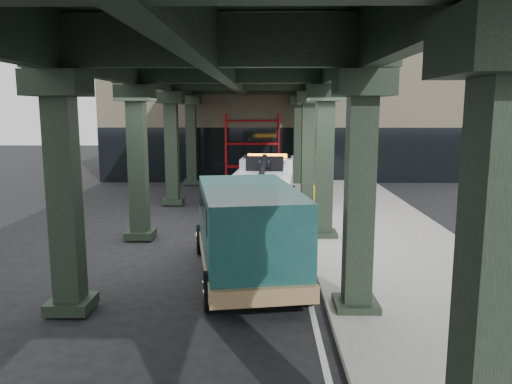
{
  "coord_description": "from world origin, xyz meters",
  "views": [
    {
      "loc": [
        0.67,
        -13.95,
        4.25
      ],
      "look_at": [
        0.42,
        1.37,
        1.7
      ],
      "focal_mm": 35.0,
      "sensor_mm": 36.0,
      "label": 1
    }
  ],
  "objects": [
    {
      "name": "viaduct",
      "position": [
        -0.4,
        2.0,
        5.46
      ],
      "size": [
        7.4,
        32.0,
        6.4
      ],
      "color": "black",
      "rests_on": "ground"
    },
    {
      "name": "scaffolding",
      "position": [
        0.0,
        14.64,
        2.11
      ],
      "size": [
        3.08,
        0.88,
        4.0
      ],
      "color": "#B50E14",
      "rests_on": "ground"
    },
    {
      "name": "tow_truck",
      "position": [
        0.68,
        5.27,
        1.23
      ],
      "size": [
        2.75,
        7.83,
        2.52
      ],
      "rotation": [
        0.0,
        0.0,
        -0.08
      ],
      "color": "black",
      "rests_on": "ground"
    },
    {
      "name": "sidewalk",
      "position": [
        4.5,
        2.0,
        0.07
      ],
      "size": [
        5.0,
        40.0,
        0.15
      ],
      "primitive_type": "cube",
      "color": "gray",
      "rests_on": "ground"
    },
    {
      "name": "lane_stripe",
      "position": [
        1.7,
        2.0,
        0.01
      ],
      "size": [
        0.12,
        38.0,
        0.01
      ],
      "primitive_type": "cube",
      "color": "silver",
      "rests_on": "ground"
    },
    {
      "name": "building",
      "position": [
        2.0,
        20.0,
        4.0
      ],
      "size": [
        22.0,
        10.0,
        8.0
      ],
      "primitive_type": "cube",
      "color": "#C6B793",
      "rests_on": "ground"
    },
    {
      "name": "ground",
      "position": [
        0.0,
        0.0,
        0.0
      ],
      "size": [
        90.0,
        90.0,
        0.0
      ],
      "primitive_type": "plane",
      "color": "black",
      "rests_on": "ground"
    },
    {
      "name": "towed_van",
      "position": [
        0.24,
        -1.84,
        1.29
      ],
      "size": [
        3.19,
        6.19,
        2.4
      ],
      "rotation": [
        0.0,
        0.0,
        0.17
      ],
      "color": "#113E3D",
      "rests_on": "ground"
    }
  ]
}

